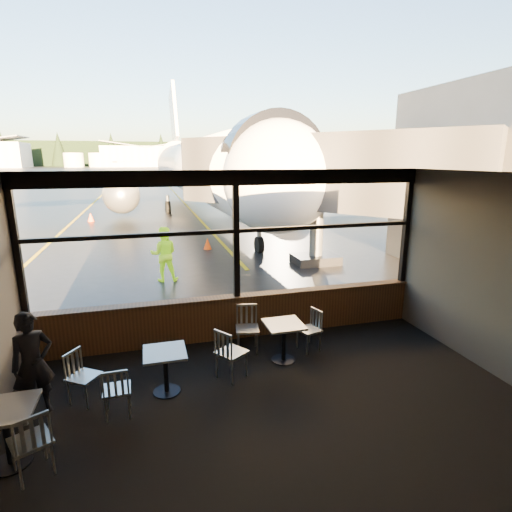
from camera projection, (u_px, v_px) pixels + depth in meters
name	position (u px, v px, depth m)	size (l,w,h in m)	color
ground_plane	(149.00, 171.00, 120.84)	(520.00, 520.00, 0.00)	black
carpet_floor	(284.00, 424.00, 5.72)	(8.00, 6.00, 0.01)	black
ceiling	(289.00, 176.00, 4.89)	(8.00, 6.00, 0.04)	#38332D
wall_back	(448.00, 480.00, 2.50)	(8.00, 0.04, 3.50)	#4D473E
window_sill	(237.00, 317.00, 8.43)	(8.00, 0.28, 0.90)	#523018
window_header	(235.00, 178.00, 7.74)	(8.00, 0.18, 0.30)	black
mullion_left	(16.00, 247.00, 6.98)	(0.12, 0.12, 2.60)	black
mullion_centre	(236.00, 236.00, 8.01)	(0.12, 0.12, 2.60)	black
mullion_right	(406.00, 227.00, 9.03)	(0.12, 0.12, 2.60)	black
window_transom	(236.00, 231.00, 7.99)	(8.00, 0.10, 0.08)	black
airliner	(202.00, 128.00, 26.26)	(30.70, 36.84, 11.26)	white
jet_bridge	(301.00, 192.00, 14.01)	(9.57, 11.69, 5.10)	#28272A
cafe_table_near	(284.00, 342.00, 7.44)	(0.68, 0.68, 0.75)	#ADA89F
cafe_table_mid	(166.00, 372.00, 6.42)	(0.66, 0.66, 0.73)	#A6A198
cafe_table_left	(7.00, 437.00, 4.88)	(0.72, 0.72, 0.79)	#A9A29B
chair_near_e	(309.00, 330.00, 7.87)	(0.45, 0.45, 0.83)	beige
chair_near_w	(232.00, 353.00, 6.84)	(0.51, 0.51, 0.93)	#BCB7AA
chair_near_n	(247.00, 329.00, 7.79)	(0.51, 0.51, 0.93)	#A8A398
chair_mid_s	(117.00, 390.00, 5.85)	(0.45, 0.45, 0.82)	beige
chair_mid_w	(84.00, 377.00, 6.16)	(0.46, 0.46, 0.85)	#B9B5A7
chair_left_s	(31.00, 442.00, 4.72)	(0.49, 0.49, 0.90)	#BBB6A8
passenger	(33.00, 364.00, 5.81)	(0.58, 0.38, 1.59)	black
ground_crew	(164.00, 254.00, 12.27)	(0.82, 0.64, 1.70)	#BFF219
cone_nose	(207.00, 244.00, 16.73)	(0.34, 0.34, 0.47)	#E34707
cone_wing	(91.00, 217.00, 24.08)	(0.38, 0.38, 0.53)	#F84807
hangar_mid	(146.00, 155.00, 180.48)	(38.00, 15.00, 10.00)	silver
hangar_right	(277.00, 153.00, 189.27)	(50.00, 20.00, 12.00)	silver
fuel_tank_a	(74.00, 160.00, 170.36)	(8.00, 8.00, 6.00)	silver
fuel_tank_b	(99.00, 160.00, 172.96)	(8.00, 8.00, 6.00)	silver
fuel_tank_c	(123.00, 160.00, 175.56)	(8.00, 8.00, 6.00)	silver
treeline	(145.00, 154.00, 203.64)	(360.00, 3.00, 12.00)	black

